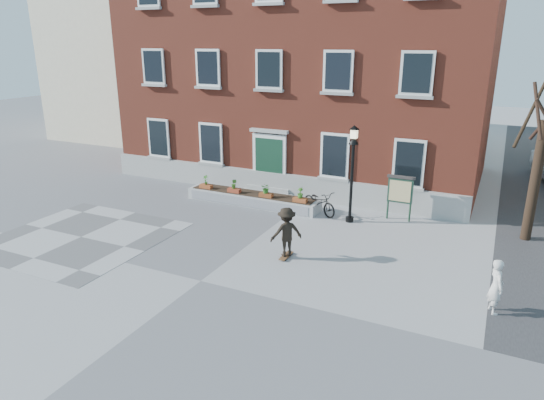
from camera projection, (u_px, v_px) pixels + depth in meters
The scene contains 11 objects.
ground at pixel (201, 281), 14.81m from camera, with size 100.00×100.00×0.00m, color gray.
checker_patch at pixel (81, 237), 18.13m from camera, with size 6.00×6.00×0.01m, color #565659.
distant_building at pixel (146, 48), 37.33m from camera, with size 10.00×12.00×13.00m, color beige.
bicycle at pixel (319, 202), 20.45m from camera, with size 0.69×1.97×1.03m, color black.
bystander at pixel (496, 286), 12.88m from camera, with size 0.56×0.37×1.54m, color silver.
brick_building at pixel (311, 55), 25.65m from camera, with size 18.40×10.85×12.60m.
planter_assembly at pixel (253, 198), 21.68m from camera, with size 6.20×1.12×1.15m.
bare_tree at pixel (538, 166), 17.10m from camera, with size 1.83×1.83×6.16m.
lamp_post at pixel (353, 161), 18.92m from camera, with size 0.40×0.40×3.93m.
notice_board at pixel (400, 191), 19.49m from camera, with size 1.10×0.16×1.87m.
skateboarder at pixel (286, 232), 16.15m from camera, with size 1.23×1.21×1.78m.
Camera 1 is at (7.73, -11.05, 6.96)m, focal length 32.00 mm.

